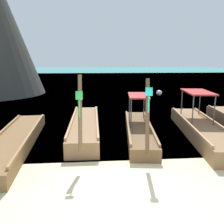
{
  "coord_description": "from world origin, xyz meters",
  "views": [
    {
      "loc": [
        -0.78,
        -5.16,
        3.19
      ],
      "look_at": [
        0.0,
        4.03,
        1.2
      ],
      "focal_mm": 38.11,
      "sensor_mm": 36.0,
      "label": 1
    }
  ],
  "objects_px": {
    "longtail_boat_yellow_ribbon": "(15,141)",
    "mooring_buoy_far": "(25,93)",
    "longtail_boat_turquoise_ribbon": "(139,129)",
    "longtail_boat_pink_ribbon": "(201,129)",
    "mooring_buoy_near": "(159,93)",
    "longtail_boat_green_ribbon": "(85,127)"
  },
  "relations": [
    {
      "from": "longtail_boat_yellow_ribbon",
      "to": "mooring_buoy_far",
      "type": "relative_size",
      "value": 14.96
    },
    {
      "from": "mooring_buoy_far",
      "to": "longtail_boat_turquoise_ribbon",
      "type": "bearing_deg",
      "value": -58.08
    },
    {
      "from": "longtail_boat_yellow_ribbon",
      "to": "longtail_boat_turquoise_ribbon",
      "type": "height_order",
      "value": "longtail_boat_turquoise_ribbon"
    },
    {
      "from": "longtail_boat_pink_ribbon",
      "to": "mooring_buoy_near",
      "type": "bearing_deg",
      "value": 82.47
    },
    {
      "from": "longtail_boat_yellow_ribbon",
      "to": "longtail_boat_pink_ribbon",
      "type": "relative_size",
      "value": 1.03
    },
    {
      "from": "longtail_boat_yellow_ribbon",
      "to": "longtail_boat_turquoise_ribbon",
      "type": "bearing_deg",
      "value": 10.1
    },
    {
      "from": "longtail_boat_pink_ribbon",
      "to": "mooring_buoy_near",
      "type": "height_order",
      "value": "longtail_boat_pink_ribbon"
    },
    {
      "from": "mooring_buoy_far",
      "to": "longtail_boat_pink_ribbon",
      "type": "bearing_deg",
      "value": -51.0
    },
    {
      "from": "longtail_boat_green_ribbon",
      "to": "mooring_buoy_near",
      "type": "distance_m",
      "value": 13.01
    },
    {
      "from": "longtail_boat_yellow_ribbon",
      "to": "longtail_boat_green_ribbon",
      "type": "height_order",
      "value": "longtail_boat_green_ribbon"
    },
    {
      "from": "longtail_boat_pink_ribbon",
      "to": "longtail_boat_green_ribbon",
      "type": "bearing_deg",
      "value": 170.33
    },
    {
      "from": "mooring_buoy_far",
      "to": "mooring_buoy_near",
      "type": "bearing_deg",
      "value": -6.71
    },
    {
      "from": "longtail_boat_green_ribbon",
      "to": "longtail_boat_yellow_ribbon",
      "type": "bearing_deg",
      "value": -149.36
    },
    {
      "from": "longtail_boat_turquoise_ribbon",
      "to": "mooring_buoy_far",
      "type": "distance_m",
      "value": 15.73
    },
    {
      "from": "longtail_boat_pink_ribbon",
      "to": "mooring_buoy_far",
      "type": "bearing_deg",
      "value": 129.0
    },
    {
      "from": "longtail_boat_green_ribbon",
      "to": "mooring_buoy_far",
      "type": "relative_size",
      "value": 13.63
    },
    {
      "from": "longtail_boat_yellow_ribbon",
      "to": "longtail_boat_pink_ribbon",
      "type": "bearing_deg",
      "value": 5.08
    },
    {
      "from": "mooring_buoy_near",
      "to": "mooring_buoy_far",
      "type": "distance_m",
      "value": 12.66
    },
    {
      "from": "longtail_boat_turquoise_ribbon",
      "to": "mooring_buoy_far",
      "type": "height_order",
      "value": "longtail_boat_turquoise_ribbon"
    },
    {
      "from": "mooring_buoy_near",
      "to": "mooring_buoy_far",
      "type": "xyz_separation_m",
      "value": [
        -12.57,
        1.48,
        -0.01
      ]
    },
    {
      "from": "longtail_boat_pink_ribbon",
      "to": "mooring_buoy_far",
      "type": "distance_m",
      "value": 17.44
    },
    {
      "from": "mooring_buoy_far",
      "to": "longtail_boat_yellow_ribbon",
      "type": "bearing_deg",
      "value": -76.45
    }
  ]
}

